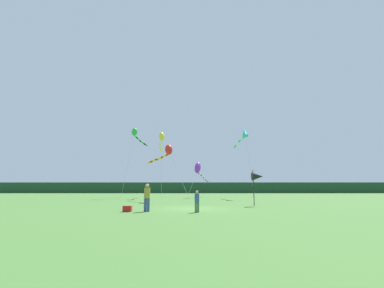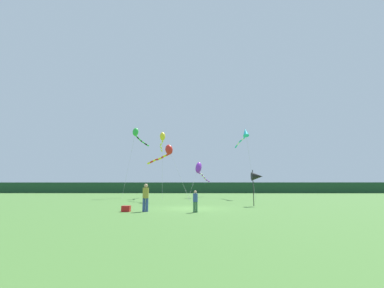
% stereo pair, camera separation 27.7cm
% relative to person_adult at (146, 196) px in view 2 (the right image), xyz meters
% --- Properties ---
extents(ground_plane, '(120.00, 120.00, 0.00)m').
position_rel_person_adult_xyz_m(ground_plane, '(2.76, 2.50, -0.96)').
color(ground_plane, '#477533').
extents(distant_treeline, '(108.00, 2.47, 2.55)m').
position_rel_person_adult_xyz_m(distant_treeline, '(2.76, 47.50, 0.32)').
color(distant_treeline, '#1E4228').
rests_on(distant_treeline, ground).
extents(person_adult, '(0.38, 0.38, 1.71)m').
position_rel_person_adult_xyz_m(person_adult, '(0.00, 0.00, 0.00)').
color(person_adult, '#334C8C').
rests_on(person_adult, ground).
extents(person_child, '(0.29, 0.29, 1.30)m').
position_rel_person_adult_xyz_m(person_child, '(3.12, -0.43, -0.23)').
color(person_child, '#3F724C').
rests_on(person_child, ground).
extents(cooler_box, '(0.51, 0.40, 0.36)m').
position_rel_person_adult_xyz_m(cooler_box, '(-1.18, -0.05, -0.78)').
color(cooler_box, red).
rests_on(cooler_box, ground).
extents(banner_flag_pole, '(0.90, 0.70, 2.88)m').
position_rel_person_adult_xyz_m(banner_flag_pole, '(8.12, 4.78, 1.38)').
color(banner_flag_pole, black).
rests_on(banner_flag_pole, ground).
extents(kite_green, '(2.07, 6.62, 9.85)m').
position_rel_person_adult_xyz_m(kite_green, '(-5.34, 19.44, 8.05)').
color(kite_green, '#B2B2B2').
rests_on(kite_green, ground).
extents(kite_red, '(5.17, 4.79, 6.13)m').
position_rel_person_adult_xyz_m(kite_red, '(0.03, 11.03, 4.34)').
color(kite_red, '#B2B2B2').
rests_on(kite_red, ground).
extents(kite_cyan, '(1.35, 7.61, 9.40)m').
position_rel_person_adult_xyz_m(kite_cyan, '(9.72, 17.64, 7.58)').
color(kite_cyan, '#B2B2B2').
rests_on(kite_cyan, ground).
extents(kite_yellow, '(1.29, 7.43, 9.14)m').
position_rel_person_adult_xyz_m(kite_yellow, '(-1.59, 19.00, 7.28)').
color(kite_yellow, '#B2B2B2').
rests_on(kite_yellow, ground).
extents(kite_purple, '(3.17, 8.57, 5.16)m').
position_rel_person_adult_xyz_m(kite_purple, '(3.62, 20.18, 3.04)').
color(kite_purple, '#B2B2B2').
rests_on(kite_purple, ground).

